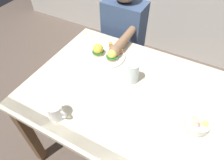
{
  "coord_description": "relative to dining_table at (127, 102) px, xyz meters",
  "views": [
    {
      "loc": [
        0.28,
        -0.72,
        1.65
      ],
      "look_at": [
        -0.11,
        0.0,
        0.78
      ],
      "focal_mm": 31.87,
      "sensor_mm": 36.0,
      "label": 1
    }
  ],
  "objects": [
    {
      "name": "water_glass_near",
      "position": [
        -0.01,
        0.09,
        0.17
      ],
      "size": [
        0.07,
        0.07,
        0.13
      ],
      "color": "silver",
      "rests_on": "dining_table"
    },
    {
      "name": "coffee_mug",
      "position": [
        -0.25,
        -0.34,
        0.16
      ],
      "size": [
        0.11,
        0.08,
        0.09
      ],
      "color": "white",
      "rests_on": "dining_table"
    },
    {
      "name": "dining_table",
      "position": [
        0.0,
        0.0,
        0.0
      ],
      "size": [
        1.2,
        0.9,
        0.74
      ],
      "color": "beige",
      "rests_on": "ground_plane"
    },
    {
      "name": "ground_plane",
      "position": [
        0.0,
        0.0,
        -0.63
      ],
      "size": [
        6.0,
        6.0,
        0.0
      ],
      "primitive_type": "plane",
      "color": "brown"
    },
    {
      "name": "fork",
      "position": [
        0.09,
        0.33,
        0.11
      ],
      "size": [
        0.16,
        0.04,
        0.0
      ],
      "color": "silver",
      "rests_on": "dining_table"
    },
    {
      "name": "fruit_bowl",
      "position": [
        0.41,
        -0.06,
        0.14
      ],
      "size": [
        0.12,
        0.12,
        0.06
      ],
      "color": "white",
      "rests_on": "dining_table"
    },
    {
      "name": "eggs_benedict_plate",
      "position": [
        -0.27,
        0.21,
        0.13
      ],
      "size": [
        0.27,
        0.27,
        0.09
      ],
      "color": "white",
      "rests_on": "dining_table"
    },
    {
      "name": "diner_person",
      "position": [
        -0.33,
        0.6,
        0.02
      ],
      "size": [
        0.34,
        0.54,
        1.14
      ],
      "color": "#33333D",
      "rests_on": "ground_plane"
    }
  ]
}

